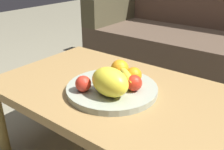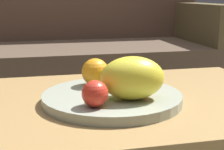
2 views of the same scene
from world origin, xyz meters
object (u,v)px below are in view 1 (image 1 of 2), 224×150
at_px(melon_large_front, 110,82).
at_px(orange_front, 134,75).
at_px(coffee_table, 115,97).
at_px(banana_bunch, 126,80).
at_px(orange_left, 120,69).
at_px(apple_front, 134,83).
at_px(couch, 203,46).
at_px(apple_left, 83,84).
at_px(fruit_bowl, 112,89).

bearing_deg(melon_large_front, orange_front, 84.23).
height_order(coffee_table, banana_bunch, banana_bunch).
xyz_separation_m(orange_left, apple_front, (0.12, -0.07, -0.01)).
height_order(coffee_table, couch, couch).
height_order(orange_front, orange_left, orange_left).
xyz_separation_m(coffee_table, orange_front, (0.06, 0.05, 0.10)).
height_order(apple_left, banana_bunch, apple_left).
bearing_deg(orange_left, banana_bunch, -38.78).
bearing_deg(fruit_bowl, orange_left, 106.74).
xyz_separation_m(couch, apple_left, (-0.07, -1.21, 0.14)).
bearing_deg(fruit_bowl, apple_left, -122.74).
xyz_separation_m(couch, banana_bunch, (0.04, -1.07, 0.14)).
bearing_deg(apple_left, melon_large_front, 20.45).
bearing_deg(apple_front, banana_bunch, 165.26).
relative_size(orange_front, orange_left, 0.87).
bearing_deg(fruit_bowl, orange_front, 56.86).
bearing_deg(orange_front, apple_left, -122.92).
bearing_deg(banana_bunch, melon_large_front, -92.46).
height_order(fruit_bowl, orange_left, orange_left).
relative_size(coffee_table, orange_front, 15.32).
bearing_deg(coffee_table, apple_front, -4.57).
relative_size(melon_large_front, orange_front, 2.34).
bearing_deg(couch, apple_left, -93.27).
height_order(fruit_bowl, apple_front, apple_front).
bearing_deg(orange_front, melon_large_front, -95.77).
relative_size(orange_left, apple_front, 1.24).
relative_size(fruit_bowl, orange_front, 5.43).
bearing_deg(banana_bunch, apple_left, -127.84).
xyz_separation_m(orange_front, banana_bunch, (-0.01, -0.04, -0.01)).
relative_size(couch, apple_left, 27.00).
bearing_deg(apple_front, apple_left, -141.21).
bearing_deg(apple_left, apple_front, 38.79).
bearing_deg(apple_left, fruit_bowl, 57.26).
xyz_separation_m(melon_large_front, orange_left, (-0.07, 0.15, -0.01)).
xyz_separation_m(orange_front, apple_front, (0.04, -0.06, -0.00)).
xyz_separation_m(coffee_table, apple_left, (-0.06, -0.13, 0.10)).
distance_m(coffee_table, banana_bunch, 0.11).
bearing_deg(orange_front, couch, 92.58).
relative_size(melon_large_front, banana_bunch, 1.04).
bearing_deg(couch, coffee_table, -90.58).
xyz_separation_m(orange_left, banana_bunch, (0.07, -0.06, -0.01)).
bearing_deg(melon_large_front, orange_left, 112.91).
bearing_deg(fruit_bowl, apple_front, 14.88).
relative_size(apple_front, banana_bunch, 0.42).
bearing_deg(banana_bunch, coffee_table, -174.01).
bearing_deg(couch, fruit_bowl, -90.26).
height_order(orange_left, banana_bunch, orange_left).
distance_m(coffee_table, orange_left, 0.13).
xyz_separation_m(apple_front, banana_bunch, (-0.05, 0.01, -0.01)).
height_order(orange_front, banana_bunch, orange_front).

